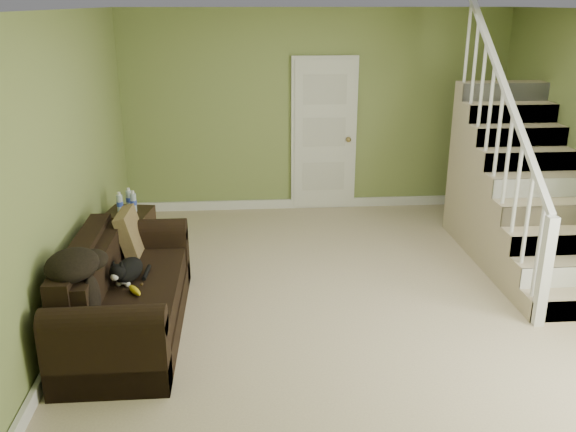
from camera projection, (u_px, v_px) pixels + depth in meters
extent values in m
cube|color=tan|center=(349.00, 298.00, 5.79)|extent=(5.00, 5.50, 0.01)
cube|color=white|center=(360.00, 10.00, 4.92)|extent=(5.00, 5.50, 0.01)
cube|color=#80934F|center=(316.00, 112.00, 7.94)|extent=(5.00, 0.04, 2.60)
cube|color=#80934F|center=(462.00, 319.00, 2.77)|extent=(5.00, 0.04, 2.60)
cube|color=#80934F|center=(63.00, 171.00, 5.18)|extent=(0.04, 5.50, 2.60)
cube|color=white|center=(315.00, 203.00, 8.33)|extent=(5.00, 0.04, 0.12)
cube|color=white|center=(83.00, 302.00, 5.59)|extent=(0.04, 5.50, 0.12)
cube|color=white|center=(324.00, 134.00, 8.01)|extent=(0.86, 0.05, 2.02)
cube|color=white|center=(324.00, 135.00, 8.00)|extent=(0.78, 0.04, 1.96)
sphere|color=olive|center=(348.00, 140.00, 8.00)|extent=(0.07, 0.07, 0.07)
cylinder|color=white|center=(538.00, 249.00, 5.25)|extent=(0.04, 0.04, 0.90)
cube|color=tan|center=(565.00, 281.00, 5.69)|extent=(1.00, 0.27, 0.40)
cylinder|color=white|center=(528.00, 216.00, 5.44)|extent=(0.04, 0.04, 0.90)
cube|color=tan|center=(553.00, 259.00, 5.91)|extent=(1.00, 0.27, 0.60)
cylinder|color=white|center=(517.00, 186.00, 5.62)|extent=(0.04, 0.04, 0.90)
cube|color=tan|center=(541.00, 240.00, 6.13)|extent=(1.00, 0.27, 0.80)
cylinder|color=white|center=(508.00, 158.00, 5.81)|extent=(0.04, 0.04, 0.90)
cube|color=tan|center=(530.00, 221.00, 6.35)|extent=(1.00, 0.27, 1.00)
cylinder|color=white|center=(499.00, 132.00, 6.00)|extent=(0.04, 0.04, 0.90)
cube|color=tan|center=(520.00, 204.00, 6.57)|extent=(1.00, 0.27, 1.20)
cylinder|color=white|center=(490.00, 107.00, 6.19)|extent=(0.04, 0.04, 0.90)
cube|color=tan|center=(511.00, 188.00, 6.79)|extent=(1.00, 0.27, 1.40)
cylinder|color=white|center=(482.00, 84.00, 6.37)|extent=(0.04, 0.04, 0.90)
cube|color=tan|center=(502.00, 173.00, 7.01)|extent=(1.00, 0.27, 1.60)
cylinder|color=white|center=(475.00, 62.00, 6.56)|extent=(0.04, 0.04, 0.90)
cube|color=tan|center=(494.00, 159.00, 7.23)|extent=(1.00, 0.27, 1.80)
cylinder|color=white|center=(468.00, 41.00, 6.75)|extent=(0.04, 0.04, 0.90)
cube|color=white|center=(545.00, 272.00, 5.15)|extent=(0.09, 0.09, 1.00)
cube|color=white|center=(504.00, 86.00, 5.85)|extent=(0.06, 2.46, 1.84)
cube|color=black|center=(130.00, 317.00, 5.20)|extent=(0.87, 2.01, 0.23)
cube|color=black|center=(139.00, 294.00, 5.14)|extent=(0.66, 1.52, 0.20)
cube|color=black|center=(107.00, 358.00, 4.31)|extent=(0.87, 0.23, 0.57)
cube|color=black|center=(144.00, 258.00, 5.98)|extent=(0.87, 0.23, 0.57)
cylinder|color=black|center=(103.00, 322.00, 4.22)|extent=(0.87, 0.23, 0.23)
cylinder|color=black|center=(142.00, 231.00, 5.89)|extent=(0.87, 0.23, 0.23)
cube|color=black|center=(84.00, 277.00, 5.05)|extent=(0.18, 1.55, 0.58)
cube|color=black|center=(101.00, 268.00, 5.03)|extent=(0.13, 1.50, 0.32)
cube|color=black|center=(131.00, 235.00, 6.61)|extent=(0.52, 0.52, 0.54)
cylinder|color=silver|center=(120.00, 204.00, 6.43)|extent=(0.06, 0.06, 0.20)
cylinder|color=blue|center=(120.00, 204.00, 6.43)|extent=(0.07, 0.07, 0.05)
cylinder|color=white|center=(119.00, 194.00, 6.39)|extent=(0.03, 0.03, 0.03)
cylinder|color=silver|center=(133.00, 203.00, 6.48)|extent=(0.06, 0.06, 0.20)
cylinder|color=blue|center=(133.00, 203.00, 6.48)|extent=(0.07, 0.07, 0.05)
cylinder|color=white|center=(133.00, 192.00, 6.44)|extent=(0.03, 0.03, 0.03)
cylinder|color=silver|center=(129.00, 200.00, 6.57)|extent=(0.06, 0.06, 0.20)
cylinder|color=blue|center=(129.00, 200.00, 6.57)|extent=(0.07, 0.07, 0.05)
cylinder|color=white|center=(128.00, 189.00, 6.53)|extent=(0.03, 0.03, 0.03)
ellipsoid|color=black|center=(129.00, 270.00, 5.13)|extent=(0.30, 0.40, 0.19)
ellipsoid|color=white|center=(127.00, 278.00, 5.06)|extent=(0.15, 0.17, 0.10)
sphere|color=black|center=(124.00, 272.00, 4.94)|extent=(0.16, 0.16, 0.13)
ellipsoid|color=white|center=(123.00, 277.00, 4.89)|extent=(0.08, 0.07, 0.06)
cone|color=black|center=(119.00, 264.00, 4.92)|extent=(0.06, 0.06, 0.06)
cone|color=black|center=(128.00, 264.00, 4.93)|extent=(0.06, 0.06, 0.06)
cylinder|color=black|center=(143.00, 271.00, 5.29)|extent=(0.04, 0.27, 0.04)
ellipsoid|color=gold|center=(135.00, 290.00, 4.92)|extent=(0.16, 0.20, 0.06)
cube|color=#523B20|center=(131.00, 234.00, 5.71)|extent=(0.23, 0.46, 0.47)
ellipsoid|color=black|center=(72.00, 265.00, 4.51)|extent=(0.51, 0.59, 0.21)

